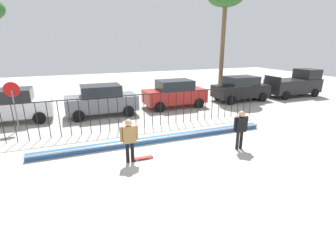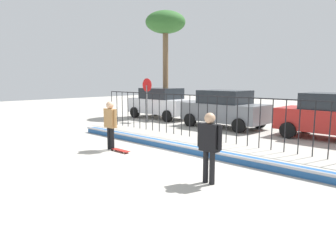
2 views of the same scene
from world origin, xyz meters
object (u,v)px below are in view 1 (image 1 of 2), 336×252
skateboarder (129,137)px  camera_operator (241,127)px  parked_car_gray (102,100)px  stop_sign (13,100)px  pickup_truck (295,84)px  parked_car_black (241,88)px  skateboard (143,158)px  parked_car_red (175,93)px  parked_car_white (11,106)px  palm_tree_tall (226,0)px

skateboarder → camera_operator: skateboarder is taller
parked_car_gray → stop_sign: bearing=-166.8°
camera_operator → pickup_truck: size_ratio=0.36×
skateboarder → parked_car_black: 12.97m
skateboard → stop_sign: (-5.09, 5.83, 1.56)m
parked_car_gray → pickup_truck: pickup_truck is taller
camera_operator → parked_car_black: (5.99, 7.96, -0.04)m
skateboarder → parked_car_red: bearing=34.4°
pickup_truck → parked_car_white: bearing=-178.4°
camera_operator → palm_tree_tall: (6.09, 11.01, 6.63)m
pickup_truck → skateboarder: bearing=-153.4°
parked_car_black → palm_tree_tall: (0.09, 3.05, 6.67)m
skateboard → camera_operator: size_ratio=0.47×
parked_car_black → stop_sign: bearing=-170.5°
camera_operator → pickup_truck: pickup_truck is taller
stop_sign → parked_car_white: bearing=107.0°
parked_car_white → parked_car_red: (10.07, -0.10, 0.00)m
parked_car_gray → parked_car_red: 5.09m
skateboard → parked_car_gray: 7.15m
parked_car_gray → pickup_truck: (16.13, 0.14, 0.06)m
parked_car_white → parked_car_gray: 5.01m
parked_car_red → parked_car_white: bearing=-179.7°
skateboarder → camera_operator: 4.65m
parked_car_black → palm_tree_tall: 7.34m
camera_operator → stop_sign: size_ratio=0.68×
skateboard → stop_sign: 7.90m
stop_sign → palm_tree_tall: (15.29, 4.63, 6.03)m
parked_car_black → stop_sign: 15.29m
stop_sign → camera_operator: bearing=-34.7°
skateboard → parked_car_gray: (-0.60, 7.06, 0.91)m
parked_car_gray → palm_tree_tall: size_ratio=0.49×
camera_operator → parked_car_gray: (-4.71, 7.60, -0.04)m
parked_car_red → parked_car_black: 5.63m
skateboarder → parked_car_gray: 7.10m
parked_car_red → parked_car_black: same height
parked_car_black → palm_tree_tall: bearing=91.8°
skateboarder → skateboard: bearing=-18.0°
parked_car_gray → pickup_truck: bearing=-1.6°
skateboard → parked_car_red: 8.69m
skateboard → palm_tree_tall: bearing=42.3°
parked_car_white → parked_car_red: 10.07m
parked_car_red → pickup_truck: pickup_truck is taller
parked_car_black → parked_car_gray: bearing=-174.6°
parked_car_white → pickup_truck: size_ratio=0.91×
skateboard → palm_tree_tall: palm_tree_tall is taller
parked_car_red → skateboarder: bearing=-123.1°
skateboard → parked_car_white: bearing=123.3°
camera_operator → parked_car_white: parked_car_white is taller
parked_car_gray → skateboard: bearing=-87.3°
palm_tree_tall → skateboard: bearing=-134.3°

